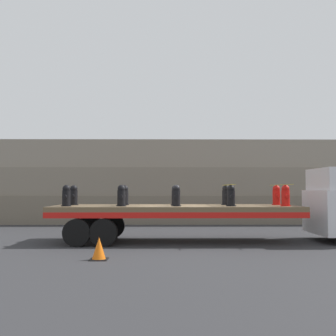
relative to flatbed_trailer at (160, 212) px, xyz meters
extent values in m
plane|color=#2D2D30|center=(0.58, 0.00, -1.09)|extent=(120.00, 120.00, 0.00)
cube|color=#706656|center=(0.58, 8.12, -0.29)|extent=(60.00, 3.00, 1.59)
cube|color=gray|center=(0.58, 8.27, 1.29)|extent=(60.00, 3.00, 1.59)
cube|color=gray|center=(0.58, 8.42, 2.88)|extent=(60.00, 3.00, 1.59)
cube|color=brown|center=(0.58, 0.00, 0.16)|extent=(9.10, 2.51, 0.18)
cube|color=red|center=(0.58, -1.22, -0.03)|extent=(9.10, 0.08, 0.20)
cube|color=red|center=(0.58, 1.22, -0.03)|extent=(9.10, 0.08, 0.20)
cylinder|color=black|center=(-1.92, -1.16, -0.62)|extent=(0.94, 0.30, 0.94)
cylinder|color=black|center=(-1.92, 1.16, -0.62)|extent=(0.94, 0.30, 0.94)
cylinder|color=black|center=(-2.83, -1.16, -0.62)|extent=(0.94, 0.30, 0.94)
cylinder|color=black|center=(-2.83, 1.16, -0.62)|extent=(0.94, 0.30, 0.94)
cylinder|color=black|center=(-3.37, -0.55, 0.27)|extent=(0.37, 0.37, 0.03)
cylinder|color=black|center=(-3.37, -0.55, 0.54)|extent=(0.29, 0.29, 0.57)
sphere|color=black|center=(-3.37, -0.55, 0.88)|extent=(0.28, 0.28, 0.28)
cylinder|color=black|center=(-3.37, -0.75, 0.60)|extent=(0.13, 0.11, 0.13)
cylinder|color=black|center=(-3.37, -0.35, 0.60)|extent=(0.13, 0.11, 0.13)
cylinder|color=black|center=(-3.37, 0.55, 0.27)|extent=(0.37, 0.37, 0.03)
cylinder|color=black|center=(-3.37, 0.55, 0.54)|extent=(0.29, 0.29, 0.57)
sphere|color=black|center=(-3.37, 0.55, 0.88)|extent=(0.28, 0.28, 0.28)
cylinder|color=black|center=(-3.37, 0.35, 0.60)|extent=(0.13, 0.11, 0.13)
cylinder|color=black|center=(-3.37, 0.75, 0.60)|extent=(0.13, 0.11, 0.13)
cylinder|color=black|center=(-1.40, -0.55, 0.27)|extent=(0.37, 0.37, 0.03)
cylinder|color=black|center=(-1.40, -0.55, 0.54)|extent=(0.29, 0.29, 0.57)
sphere|color=black|center=(-1.40, -0.55, 0.88)|extent=(0.28, 0.28, 0.28)
cylinder|color=black|center=(-1.40, -0.75, 0.60)|extent=(0.13, 0.11, 0.13)
cylinder|color=black|center=(-1.40, -0.35, 0.60)|extent=(0.13, 0.11, 0.13)
cylinder|color=black|center=(-1.40, 0.55, 0.27)|extent=(0.37, 0.37, 0.03)
cylinder|color=black|center=(-1.40, 0.55, 0.54)|extent=(0.29, 0.29, 0.57)
sphere|color=black|center=(-1.40, 0.55, 0.88)|extent=(0.28, 0.28, 0.28)
cylinder|color=black|center=(-1.40, 0.35, 0.60)|extent=(0.13, 0.11, 0.13)
cylinder|color=black|center=(-1.40, 0.75, 0.60)|extent=(0.13, 0.11, 0.13)
cylinder|color=black|center=(0.58, -0.55, 0.27)|extent=(0.37, 0.37, 0.03)
cylinder|color=black|center=(0.58, -0.55, 0.54)|extent=(0.29, 0.29, 0.57)
sphere|color=black|center=(0.58, -0.55, 0.88)|extent=(0.28, 0.28, 0.28)
cylinder|color=black|center=(0.58, -0.75, 0.60)|extent=(0.13, 0.11, 0.13)
cylinder|color=black|center=(0.58, -0.35, 0.60)|extent=(0.13, 0.11, 0.13)
cylinder|color=black|center=(0.58, 0.55, 0.27)|extent=(0.37, 0.37, 0.03)
cylinder|color=black|center=(0.58, 0.55, 0.54)|extent=(0.29, 0.29, 0.57)
sphere|color=black|center=(0.58, 0.55, 0.88)|extent=(0.28, 0.28, 0.28)
cylinder|color=black|center=(0.58, 0.35, 0.60)|extent=(0.13, 0.11, 0.13)
cylinder|color=black|center=(0.58, 0.75, 0.60)|extent=(0.13, 0.11, 0.13)
cylinder|color=black|center=(2.56, -0.55, 0.27)|extent=(0.37, 0.37, 0.03)
cylinder|color=black|center=(2.56, -0.55, 0.54)|extent=(0.29, 0.29, 0.57)
sphere|color=black|center=(2.56, -0.55, 0.88)|extent=(0.28, 0.28, 0.28)
cylinder|color=black|center=(2.56, -0.75, 0.60)|extent=(0.13, 0.11, 0.13)
cylinder|color=black|center=(2.56, -0.35, 0.60)|extent=(0.13, 0.11, 0.13)
cylinder|color=black|center=(2.56, 0.55, 0.27)|extent=(0.37, 0.37, 0.03)
cylinder|color=black|center=(2.56, 0.55, 0.54)|extent=(0.29, 0.29, 0.57)
sphere|color=black|center=(2.56, 0.55, 0.88)|extent=(0.28, 0.28, 0.28)
cylinder|color=black|center=(2.56, 0.35, 0.60)|extent=(0.13, 0.11, 0.13)
cylinder|color=black|center=(2.56, 0.75, 0.60)|extent=(0.13, 0.11, 0.13)
cylinder|color=red|center=(4.53, -0.55, 0.27)|extent=(0.37, 0.37, 0.03)
cylinder|color=red|center=(4.53, -0.55, 0.54)|extent=(0.29, 0.29, 0.57)
sphere|color=red|center=(4.53, -0.55, 0.88)|extent=(0.28, 0.28, 0.28)
cylinder|color=red|center=(4.53, -0.75, 0.60)|extent=(0.13, 0.11, 0.13)
cylinder|color=red|center=(4.53, -0.35, 0.60)|extent=(0.13, 0.11, 0.13)
cylinder|color=red|center=(4.53, 0.55, 0.27)|extent=(0.37, 0.37, 0.03)
cylinder|color=red|center=(4.53, 0.55, 0.54)|extent=(0.29, 0.29, 0.57)
sphere|color=red|center=(4.53, 0.55, 0.88)|extent=(0.28, 0.28, 0.28)
cylinder|color=red|center=(4.53, 0.35, 0.60)|extent=(0.13, 0.11, 0.13)
cylinder|color=red|center=(4.53, 0.75, 0.60)|extent=(0.13, 0.11, 0.13)
cube|color=yellow|center=(2.56, 0.00, 1.03)|extent=(0.05, 2.71, 0.01)
cube|color=yellow|center=(4.53, 0.00, 1.03)|extent=(0.05, 2.71, 0.01)
cube|color=black|center=(-1.66, -3.54, -1.08)|extent=(0.49, 0.49, 0.03)
cone|color=orange|center=(-1.66, -3.54, -0.77)|extent=(0.38, 0.38, 0.60)
camera|label=1|loc=(0.15, -14.04, 0.86)|focal=40.00mm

